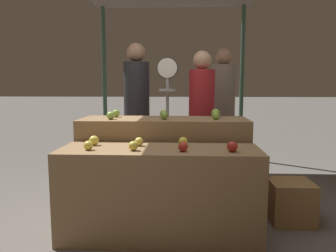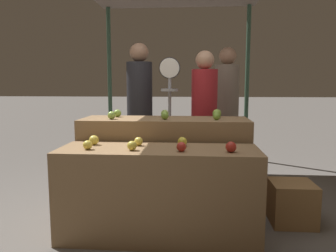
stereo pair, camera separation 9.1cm
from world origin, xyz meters
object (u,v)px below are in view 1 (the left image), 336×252
(person_customer_left, at_px, (223,102))
(person_customer_right, at_px, (202,109))
(person_vendor_at_scale, at_px, (137,102))
(wooden_crate_side, at_px, (290,201))
(produce_scale, at_px, (167,97))

(person_customer_left, xyz_separation_m, person_customer_right, (-0.33, -0.58, -0.06))
(person_vendor_at_scale, height_order, person_customer_right, person_vendor_at_scale)
(person_vendor_at_scale, bearing_deg, person_customer_right, 167.37)
(person_customer_left, bearing_deg, wooden_crate_side, 98.29)
(person_customer_left, distance_m, wooden_crate_side, 1.84)
(produce_scale, relative_size, person_vendor_at_scale, 0.89)
(person_customer_right, bearing_deg, produce_scale, 9.60)
(person_customer_left, relative_size, wooden_crate_side, 4.59)
(produce_scale, distance_m, wooden_crate_side, 1.73)
(person_customer_left, xyz_separation_m, wooden_crate_side, (0.48, -1.56, -0.86))
(produce_scale, xyz_separation_m, person_vendor_at_scale, (-0.41, 0.34, -0.08))
(person_vendor_at_scale, xyz_separation_m, person_customer_right, (0.82, -0.15, -0.07))
(person_customer_left, bearing_deg, produce_scale, 37.63)
(person_vendor_at_scale, distance_m, person_customer_left, 1.23)
(produce_scale, xyz_separation_m, person_customer_left, (0.74, 0.77, -0.09))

